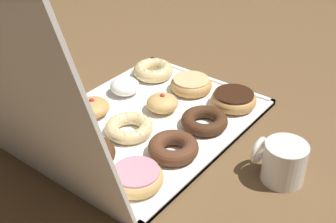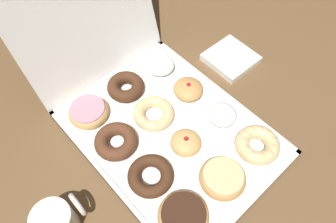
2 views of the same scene
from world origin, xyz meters
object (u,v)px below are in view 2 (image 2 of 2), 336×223
object	(u,v)px
chocolate_frosted_donut_0	(183,216)
chocolate_cake_ring_donut_6	(116,141)
pink_frosted_donut_9	(88,112)
chocolate_cake_ring_donut_10	(126,86)
powdered_filled_donut_11	(160,65)
jelly_filled_donut_4	(186,143)
powdered_filled_donut_5	(222,115)
cruller_donut_2	(258,144)
coffee_mug	(57,222)
glazed_ring_donut_1	(222,178)
napkin_stack	(231,58)
cruller_donut_7	(153,114)
donut_box	(170,133)
chocolate_cake_ring_donut_3	(151,176)
jelly_filled_donut_8	(188,89)

from	to	relation	value
chocolate_frosted_donut_0	chocolate_cake_ring_donut_6	bearing A→B (deg)	89.30
pink_frosted_donut_9	chocolate_cake_ring_donut_10	size ratio (longest dim) A/B	1.02
pink_frosted_donut_9	powdered_filled_donut_11	size ratio (longest dim) A/B	1.27
jelly_filled_donut_4	powdered_filled_donut_5	world-z (taller)	jelly_filled_donut_4
cruller_donut_2	powdered_filled_donut_11	distance (m)	0.39
coffee_mug	glazed_ring_donut_1	bearing A→B (deg)	-26.49
powdered_filled_donut_5	napkin_stack	size ratio (longest dim) A/B	0.57
chocolate_frosted_donut_0	powdered_filled_donut_5	bearing A→B (deg)	24.91
pink_frosted_donut_9	glazed_ring_donut_1	bearing A→B (deg)	-71.33
pink_frosted_donut_9	powdered_filled_donut_5	bearing A→B (deg)	-44.23
powdered_filled_donut_11	cruller_donut_7	bearing A→B (deg)	-138.37
glazed_ring_donut_1	chocolate_frosted_donut_0	bearing A→B (deg)	-179.35
napkin_stack	powdered_filled_donut_5	bearing A→B (deg)	-145.20
cruller_donut_2	donut_box	bearing A→B (deg)	125.58
glazed_ring_donut_1	cruller_donut_2	world-z (taller)	cruller_donut_2
chocolate_frosted_donut_0	pink_frosted_donut_9	size ratio (longest dim) A/B	1.06
jelly_filled_donut_4	powdered_filled_donut_11	bearing A→B (deg)	61.82
donut_box	coffee_mug	bearing A→B (deg)	-177.81
donut_box	chocolate_cake_ring_donut_3	distance (m)	0.15
jelly_filled_donut_4	coffee_mug	size ratio (longest dim) A/B	0.75
chocolate_cake_ring_donut_3	powdered_filled_donut_5	xyz separation A→B (m)	(0.27, -0.00, 0.01)
cruller_donut_7	jelly_filled_donut_4	bearing A→B (deg)	-88.99
chocolate_frosted_donut_0	cruller_donut_7	world-z (taller)	chocolate_frosted_donut_0
cruller_donut_2	cruller_donut_7	size ratio (longest dim) A/B	1.01
chocolate_cake_ring_donut_3	jelly_filled_donut_4	bearing A→B (deg)	2.43
pink_frosted_donut_9	powdered_filled_donut_11	bearing A→B (deg)	-1.09
donut_box	powdered_filled_donut_11	bearing A→B (deg)	55.10
cruller_donut_2	jelly_filled_donut_8	xyz separation A→B (m)	(-0.01, 0.26, 0.00)
cruller_donut_2	pink_frosted_donut_9	size ratio (longest dim) A/B	1.04
chocolate_cake_ring_donut_10	napkin_stack	distance (m)	0.36
cruller_donut_7	jelly_filled_donut_8	distance (m)	0.14
pink_frosted_donut_9	cruller_donut_2	bearing A→B (deg)	-55.15
chocolate_cake_ring_donut_10	glazed_ring_donut_1	bearing A→B (deg)	-90.84
powdered_filled_donut_5	coffee_mug	xyz separation A→B (m)	(-0.50, 0.05, 0.01)
glazed_ring_donut_1	napkin_stack	size ratio (longest dim) A/B	0.82
chocolate_frosted_donut_0	jelly_filled_donut_8	world-z (taller)	jelly_filled_donut_8
jelly_filled_donut_8	pink_frosted_donut_9	bearing A→B (deg)	153.30
jelly_filled_donut_4	glazed_ring_donut_1	bearing A→B (deg)	-90.59
cruller_donut_2	napkin_stack	xyz separation A→B (m)	(0.20, 0.26, -0.02)
cruller_donut_2	powdered_filled_donut_11	bearing A→B (deg)	90.40
cruller_donut_2	powdered_filled_donut_5	bearing A→B (deg)	90.13
powdered_filled_donut_5	napkin_stack	distance (m)	0.24
napkin_stack	chocolate_cake_ring_donut_10	bearing A→B (deg)	159.08
cruller_donut_2	jelly_filled_donut_8	bearing A→B (deg)	91.30
chocolate_cake_ring_donut_6	powdered_filled_donut_11	bearing A→B (deg)	24.63
cruller_donut_2	coffee_mug	distance (m)	0.53
jelly_filled_donut_4	pink_frosted_donut_9	distance (m)	0.29
cruller_donut_2	glazed_ring_donut_1	bearing A→B (deg)	179.91
coffee_mug	napkin_stack	distance (m)	0.70
cruller_donut_2	chocolate_cake_ring_donut_10	xyz separation A→B (m)	(-0.13, 0.39, -0.00)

